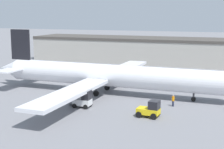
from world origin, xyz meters
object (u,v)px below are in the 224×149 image
Objects in this scene: ground_crew_worker at (173,100)px; baggage_tug at (150,109)px; airplane at (106,76)px; belt_loader_truck at (84,100)px.

ground_crew_worker is 6.53m from baggage_tug.
belt_loader_truck is (0.08, -9.11, -1.91)m from airplane.
airplane is at bearing -83.64° from ground_crew_worker.
belt_loader_truck reaches higher than ground_crew_worker.
airplane reaches higher than ground_crew_worker.
baggage_tug is at bearing 9.07° from ground_crew_worker.
baggage_tug is 1.19× the size of belt_loader_truck.
belt_loader_truck is (-11.90, -5.04, 0.22)m from ground_crew_worker.
airplane is 25.81× the size of ground_crew_worker.
airplane is 9.30m from belt_loader_truck.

